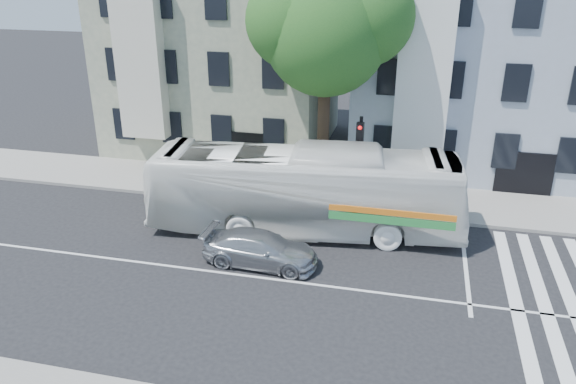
% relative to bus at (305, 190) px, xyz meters
% --- Properties ---
extents(ground, '(120.00, 120.00, 0.00)m').
position_rel_bus_xyz_m(ground, '(-0.05, -4.11, -1.78)').
color(ground, black).
rests_on(ground, ground).
extents(sidewalk_far, '(80.00, 4.00, 0.15)m').
position_rel_bus_xyz_m(sidewalk_far, '(-0.05, 3.89, -1.71)').
color(sidewalk_far, gray).
rests_on(sidewalk_far, ground).
extents(building_left, '(12.00, 10.00, 11.00)m').
position_rel_bus_xyz_m(building_left, '(-7.05, 10.89, 3.72)').
color(building_left, gray).
rests_on(building_left, ground).
extents(building_right, '(12.00, 10.00, 11.00)m').
position_rel_bus_xyz_m(building_right, '(6.95, 10.89, 3.72)').
color(building_right, '#A4AFC3').
rests_on(building_right, ground).
extents(street_tree, '(7.30, 5.90, 11.10)m').
position_rel_bus_xyz_m(street_tree, '(0.01, 4.62, 6.05)').
color(street_tree, '#2D2116').
rests_on(street_tree, ground).
extents(bus, '(4.35, 13.06, 3.57)m').
position_rel_bus_xyz_m(bus, '(0.00, 0.00, 0.00)').
color(bus, white).
rests_on(bus, ground).
extents(sedan, '(1.92, 4.38, 1.25)m').
position_rel_bus_xyz_m(sedan, '(-1.01, -3.15, -1.16)').
color(sedan, '#B6B8BE').
rests_on(sedan, ground).
extents(hedge, '(8.53, 2.08, 0.70)m').
position_rel_bus_xyz_m(hedge, '(-1.93, 2.69, -1.28)').
color(hedge, '#2E5F1F').
rests_on(hedge, sidewalk_far).
extents(traffic_signal, '(0.47, 0.54, 4.48)m').
position_rel_bus_xyz_m(traffic_signal, '(1.95, 1.86, 1.11)').
color(traffic_signal, black).
rests_on(traffic_signal, ground).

